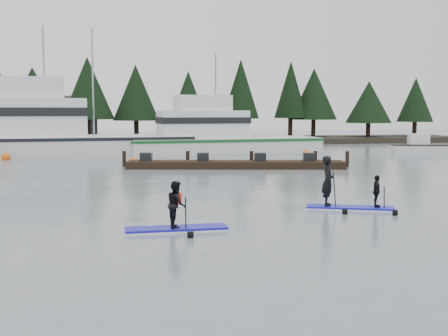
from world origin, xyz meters
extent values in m
plane|color=slate|center=(0.00, 0.00, 0.00)|extent=(160.00, 160.00, 0.00)
cube|color=#2D281E|center=(0.00, 42.00, 0.30)|extent=(70.00, 8.00, 0.60)
cube|color=#4C4C51|center=(-14.00, 44.00, 2.50)|extent=(18.00, 6.00, 5.00)
cube|color=silver|center=(-8.01, 29.27, 0.14)|extent=(20.63, 6.16, 2.73)
cube|color=white|center=(-10.47, 29.21, 2.99)|extent=(9.32, 4.31, 2.96)
cylinder|color=gray|center=(-9.03, 29.25, 5.76)|extent=(0.14, 0.14, 8.52)
cube|color=silver|center=(5.34, 28.89, 0.11)|extent=(16.22, 5.60, 2.28)
cube|color=white|center=(3.43, 28.76, 2.39)|extent=(7.38, 3.75, 2.28)
cylinder|color=gray|center=(4.54, 28.83, 4.76)|extent=(0.14, 0.14, 7.01)
cube|color=silver|center=(22.11, 25.08, 0.35)|extent=(6.23, 3.52, 0.70)
cube|color=black|center=(3.10, 16.29, 0.22)|extent=(13.31, 4.81, 0.44)
sphere|color=#FF5D0C|center=(10.94, 24.52, 0.00)|extent=(0.58, 0.58, 0.58)
sphere|color=#FF5D0C|center=(-11.59, 25.93, 0.00)|extent=(0.63, 0.63, 0.63)
sphere|color=#FF5D0C|center=(-2.78, 20.86, 0.00)|extent=(0.54, 0.54, 0.54)
cube|color=#1712AC|center=(-3.01, -0.86, 0.06)|extent=(3.00, 0.81, 0.11)
imported|color=black|center=(-3.01, -0.86, 0.79)|extent=(0.53, 0.68, 1.36)
cube|color=red|center=(-3.01, -0.86, 0.96)|extent=(0.31, 0.21, 0.32)
cylinder|color=black|center=(-2.77, -1.09, 0.34)|extent=(0.19, 0.90, 1.53)
cube|color=#1516CC|center=(3.54, 1.32, 0.05)|extent=(3.11, 1.89, 0.11)
imported|color=black|center=(2.81, 1.64, 1.00)|extent=(0.65, 0.77, 1.79)
cylinder|color=black|center=(2.95, 1.34, 0.57)|extent=(0.55, 0.86, 1.68)
imported|color=black|center=(4.37, 0.96, 0.68)|extent=(0.52, 0.72, 1.14)
cylinder|color=black|center=(4.51, 0.66, 0.21)|extent=(0.48, 0.75, 1.45)
camera|label=1|loc=(-5.28, -16.91, 3.49)|focal=45.00mm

